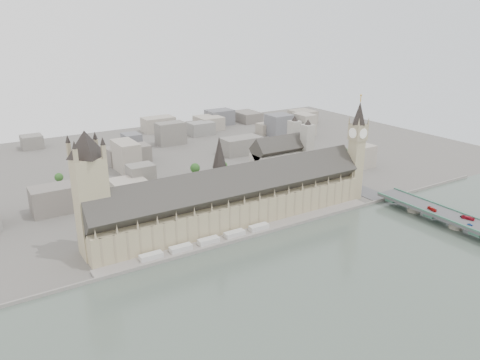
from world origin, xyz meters
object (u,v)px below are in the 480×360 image
victoria_tower (90,189)px  car_silver (462,217)px  palace_of_westminster (233,200)px  elizabeth_tower (357,144)px  red_bus_north (432,209)px  westminster_abbey (282,159)px  car_approach (341,171)px  red_bus_south (468,218)px  car_blue (470,225)px  westminster_bridge (449,220)px

victoria_tower → car_silver: 316.21m
victoria_tower → palace_of_westminster: bearing=-3.0°
elizabeth_tower → red_bus_north: size_ratio=11.13×
palace_of_westminster → red_bus_north: palace_of_westminster is taller
victoria_tower → westminster_abbey: (232.92, 69.00, -30.12)m
elizabeth_tower → westminster_abbey: elizabeth_tower is taller
victoria_tower → car_approach: bearing=6.1°
westminster_abbey → red_bus_north: 174.06m
palace_of_westminster → westminster_abbey: 134.09m
red_bus_south → car_blue: 12.89m
red_bus_south → car_approach: bearing=72.9°
elizabeth_tower → red_bus_south: elizabeth_tower is taller
elizabeth_tower → red_bus_north: (19.13, -80.27, -46.49)m
victoria_tower → westminster_bridge: 309.91m
westminster_abbey → car_silver: (55.08, -191.82, -14.14)m
victoria_tower → westminster_abbey: bearing=16.5°
car_approach → westminster_abbey: bearing=169.5°
car_silver → car_approach: bearing=106.5°
red_bus_south → car_silver: (-0.15, 5.26, -0.78)m
westminster_abbey → car_blue: 211.02m
westminster_abbey → car_silver: westminster_abbey is taller
westminster_abbey → car_blue: westminster_abbey is taller
palace_of_westminster → elizabeth_tower: elizabeth_tower is taller
palace_of_westminster → red_bus_north: bearing=-30.3°
westminster_abbey → car_silver: bearing=-74.0°
red_bus_north → westminster_bridge: bearing=-59.8°
red_bus_north → car_blue: red_bus_north is taller
red_bus_north → car_silver: size_ratio=2.29×
red_bus_south → car_approach: red_bus_south is taller
victoria_tower → red_bus_north: victoria_tower is taller
car_silver → car_approach: car_silver is taller
car_approach → palace_of_westminster: bearing=-143.5°
victoria_tower → car_silver: size_ratio=23.75×
car_silver → westminster_abbey: bearing=122.8°
elizabeth_tower → car_silver: size_ratio=25.53×
car_blue → car_approach: car_blue is taller
palace_of_westminster → westminster_bridge: palace_of_westminster is taller
red_bus_south → red_bus_north: bearing=89.9°
westminster_abbey → red_bus_south: 205.11m
palace_of_westminster → westminster_abbey: bearing=34.2°
victoria_tower → westminster_bridge: victoria_tower is taller
westminster_bridge → red_bus_north: (-4.87, 15.23, 6.47)m
car_blue → westminster_bridge: bearing=58.3°
victoria_tower → car_silver: victoria_tower is taller
elizabeth_tower → westminster_abbey: (-27.08, 87.00, -33.01)m
palace_of_westminster → car_blue: 203.94m
westminster_bridge → car_approach: bearing=88.1°
elizabeth_tower → car_blue: (18.48, -118.56, -47.09)m
westminster_abbey → red_bus_south: size_ratio=6.41×
palace_of_westminster → red_bus_north: size_ratio=27.43×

